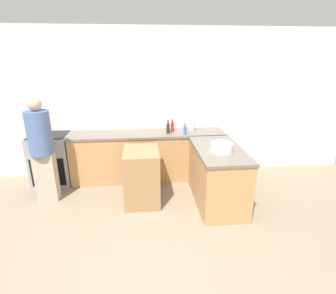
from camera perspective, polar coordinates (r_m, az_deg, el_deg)
The scene contains 12 objects.
ground_plane at distance 3.22m, azimuth -3.03°, elevation -23.74°, with size 14.00×14.00×0.00m, color gray.
wall_back at distance 4.95m, azimuth -4.65°, elevation 9.25°, with size 8.00×0.06×2.70m.
counter_back at distance 4.88m, azimuth -4.30°, elevation -1.90°, with size 2.78×0.61×0.89m.
counter_peninsula at distance 4.16m, azimuth 10.62°, elevation -6.04°, with size 0.69×1.35×0.89m.
range_oven at distance 5.15m, azimuth -23.90°, elevation -2.38°, with size 0.67×0.59×0.90m.
island_table at distance 4.12m, azimuth -5.71°, elevation -6.35°, with size 0.54×0.69×0.85m.
mixing_bowl at distance 3.85m, azimuth 11.61°, elevation -0.05°, with size 0.32×0.32×0.13m.
water_bottle_blue at distance 4.62m, azimuth 3.71°, elevation 3.73°, with size 0.06×0.06×0.20m.
wine_bottle_dark at distance 4.67m, azimuth 0.02°, elevation 4.13°, with size 0.06×0.06×0.24m.
vinegar_bottle_clear at distance 4.84m, azimuth 5.27°, elevation 4.73°, with size 0.09×0.09×0.27m.
hot_sauce_bottle at distance 4.79m, azimuth 0.93°, elevation 4.49°, with size 0.06×0.06×0.23m.
person_by_range at distance 4.40m, azimuth -25.82°, elevation -0.08°, with size 0.35×0.35×1.65m.
Camera 1 is at (-0.07, -2.37, 2.19)m, focal length 28.00 mm.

